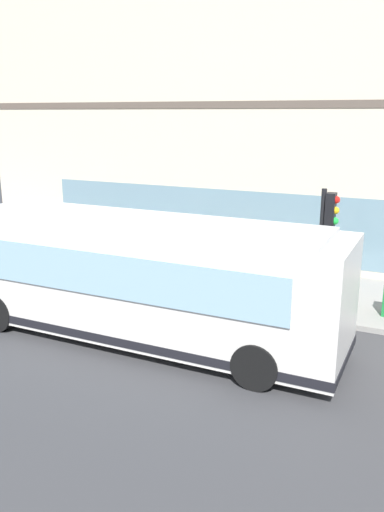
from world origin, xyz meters
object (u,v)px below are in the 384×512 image
at_px(pedestrian_by_light_pole, 117,231).
at_px(pedestrian_near_building_entrance, 212,244).
at_px(pedestrian_walking_along_curb, 96,230).
at_px(traffic_light_near_corner, 327,228).
at_px(pedestrian_near_hydrant, 72,222).
at_px(city_bus_nearside, 139,279).
at_px(fire_hydrant, 294,277).

relative_size(pedestrian_by_light_pole, pedestrian_near_building_entrance, 1.03).
xyz_separation_m(pedestrian_walking_along_curb, pedestrian_near_building_entrance, (-0.58, -5.20, 0.11)).
height_order(traffic_light_near_corner, pedestrian_near_hydrant, traffic_light_near_corner).
bearing_deg(pedestrian_near_building_entrance, city_bus_nearside, -175.93).
xyz_separation_m(pedestrian_walking_along_curb, pedestrian_near_hydrant, (0.46, 1.51, 0.11)).
bearing_deg(city_bus_nearside, traffic_light_near_corner, -49.25).
xyz_separation_m(city_bus_nearside, traffic_light_near_corner, (3.29, -3.82, 0.99)).
bearing_deg(fire_hydrant, pedestrian_near_hydrant, 81.42).
distance_m(pedestrian_near_building_entrance, pedestrian_near_hydrant, 6.79).
distance_m(pedestrian_by_light_pole, pedestrian_walking_along_curb, 1.21).
bearing_deg(pedestrian_by_light_pole, fire_hydrant, -95.58).
bearing_deg(pedestrian_by_light_pole, city_bus_nearside, -142.36).
bearing_deg(city_bus_nearside, pedestrian_near_building_entrance, 4.07).
xyz_separation_m(pedestrian_by_light_pole, pedestrian_near_hydrant, (0.78, 2.68, -0.03)).
xyz_separation_m(pedestrian_by_light_pole, pedestrian_near_building_entrance, (-0.26, -4.04, -0.03)).
relative_size(city_bus_nearside, pedestrian_near_hydrant, 5.76).
distance_m(fire_hydrant, pedestrian_near_hydrant, 9.79).
bearing_deg(fire_hydrant, pedestrian_by_light_pole, 84.42).
height_order(city_bus_nearside, traffic_light_near_corner, traffic_light_near_corner).
distance_m(city_bus_nearside, pedestrian_near_building_entrance, 5.50).
xyz_separation_m(city_bus_nearside, pedestrian_by_light_pole, (5.74, 4.43, -0.37)).
xyz_separation_m(traffic_light_near_corner, fire_hydrant, (1.77, 1.25, -2.03)).
bearing_deg(city_bus_nearside, fire_hydrant, -26.88).
bearing_deg(pedestrian_near_building_entrance, pedestrian_by_light_pole, 86.28).
relative_size(fire_hydrant, pedestrian_walking_along_curb, 0.47).
relative_size(traffic_light_near_corner, pedestrian_near_building_entrance, 1.97).
distance_m(pedestrian_walking_along_curb, pedestrian_near_building_entrance, 5.23).
distance_m(traffic_light_near_corner, fire_hydrant, 2.97).
height_order(city_bus_nearside, pedestrian_by_light_pole, city_bus_nearside).
distance_m(pedestrian_by_light_pole, pedestrian_near_building_entrance, 4.04).
relative_size(traffic_light_near_corner, pedestrian_walking_along_curb, 2.18).
bearing_deg(traffic_light_near_corner, pedestrian_walking_along_curb, 73.63).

